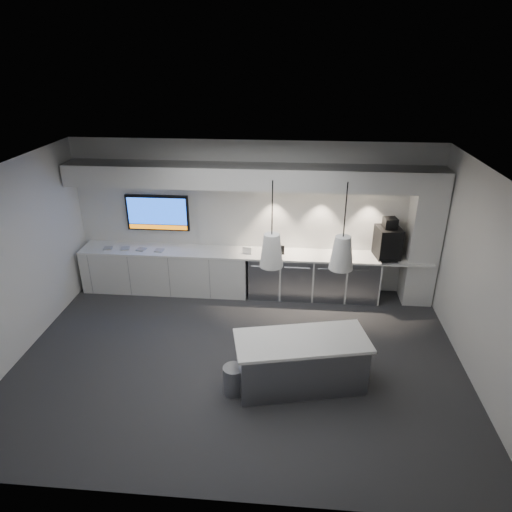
# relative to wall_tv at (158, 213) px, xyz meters

# --- Properties ---
(floor) EXTENTS (7.00, 7.00, 0.00)m
(floor) POSITION_rel_wall_tv_xyz_m (1.90, -2.45, -1.56)
(floor) COLOR #303033
(floor) RESTS_ON ground
(ceiling) EXTENTS (7.00, 7.00, 0.00)m
(ceiling) POSITION_rel_wall_tv_xyz_m (1.90, -2.45, 1.44)
(ceiling) COLOR black
(ceiling) RESTS_ON wall_back
(wall_back) EXTENTS (7.00, 0.00, 7.00)m
(wall_back) POSITION_rel_wall_tv_xyz_m (1.90, 0.05, -0.06)
(wall_back) COLOR white
(wall_back) RESTS_ON floor
(wall_front) EXTENTS (7.00, 0.00, 7.00)m
(wall_front) POSITION_rel_wall_tv_xyz_m (1.90, -4.95, -0.06)
(wall_front) COLOR white
(wall_front) RESTS_ON floor
(wall_left) EXTENTS (0.00, 7.00, 7.00)m
(wall_left) POSITION_rel_wall_tv_xyz_m (-1.60, -2.45, -0.06)
(wall_left) COLOR white
(wall_left) RESTS_ON floor
(wall_right) EXTENTS (0.00, 7.00, 7.00)m
(wall_right) POSITION_rel_wall_tv_xyz_m (5.40, -2.45, -0.06)
(wall_right) COLOR white
(wall_right) RESTS_ON floor
(back_counter) EXTENTS (6.80, 0.65, 0.04)m
(back_counter) POSITION_rel_wall_tv_xyz_m (1.90, -0.27, -0.68)
(back_counter) COLOR white
(back_counter) RESTS_ON left_base_cabinets
(left_base_cabinets) EXTENTS (3.30, 0.63, 0.86)m
(left_base_cabinets) POSITION_rel_wall_tv_xyz_m (0.15, -0.27, -1.13)
(left_base_cabinets) COLOR white
(left_base_cabinets) RESTS_ON floor
(fridge_unit_a) EXTENTS (0.60, 0.61, 0.85)m
(fridge_unit_a) POSITION_rel_wall_tv_xyz_m (2.15, -0.27, -1.13)
(fridge_unit_a) COLOR gray
(fridge_unit_a) RESTS_ON floor
(fridge_unit_b) EXTENTS (0.60, 0.61, 0.85)m
(fridge_unit_b) POSITION_rel_wall_tv_xyz_m (2.78, -0.27, -1.13)
(fridge_unit_b) COLOR gray
(fridge_unit_b) RESTS_ON floor
(fridge_unit_c) EXTENTS (0.60, 0.61, 0.85)m
(fridge_unit_c) POSITION_rel_wall_tv_xyz_m (3.41, -0.27, -1.13)
(fridge_unit_c) COLOR gray
(fridge_unit_c) RESTS_ON floor
(fridge_unit_d) EXTENTS (0.60, 0.61, 0.85)m
(fridge_unit_d) POSITION_rel_wall_tv_xyz_m (4.04, -0.27, -1.13)
(fridge_unit_d) COLOR gray
(fridge_unit_d) RESTS_ON floor
(backsplash) EXTENTS (4.60, 0.03, 1.30)m
(backsplash) POSITION_rel_wall_tv_xyz_m (3.10, 0.03, -0.01)
(backsplash) COLOR white
(backsplash) RESTS_ON wall_back
(soffit) EXTENTS (6.90, 0.60, 0.40)m
(soffit) POSITION_rel_wall_tv_xyz_m (1.90, -0.25, 0.84)
(soffit) COLOR white
(soffit) RESTS_ON wall_back
(column) EXTENTS (0.55, 0.55, 2.60)m
(column) POSITION_rel_wall_tv_xyz_m (5.10, -0.25, -0.26)
(column) COLOR white
(column) RESTS_ON floor
(wall_tv) EXTENTS (1.25, 0.07, 0.72)m
(wall_tv) POSITION_rel_wall_tv_xyz_m (0.00, 0.00, 0.00)
(wall_tv) COLOR black
(wall_tv) RESTS_ON wall_back
(island) EXTENTS (2.01, 1.20, 0.80)m
(island) POSITION_rel_wall_tv_xyz_m (2.86, -2.97, -1.16)
(island) COLOR gray
(island) RESTS_ON floor
(bin) EXTENTS (0.39, 0.39, 0.43)m
(bin) POSITION_rel_wall_tv_xyz_m (1.91, -3.20, -1.34)
(bin) COLOR gray
(bin) RESTS_ON floor
(coffee_machine) EXTENTS (0.49, 0.65, 0.78)m
(coffee_machine) POSITION_rel_wall_tv_xyz_m (4.46, -0.25, -0.34)
(coffee_machine) COLOR black
(coffee_machine) RESTS_ON back_counter
(sign_black) EXTENTS (0.14, 0.04, 0.18)m
(sign_black) POSITION_rel_wall_tv_xyz_m (2.46, -0.31, -0.57)
(sign_black) COLOR black
(sign_black) RESTS_ON back_counter
(sign_white) EXTENTS (0.18, 0.07, 0.14)m
(sign_white) POSITION_rel_wall_tv_xyz_m (1.81, -0.36, -0.59)
(sign_white) COLOR white
(sign_white) RESTS_ON back_counter
(cup_cluster) EXTENTS (0.16, 0.16, 0.14)m
(cup_cluster) POSITION_rel_wall_tv_xyz_m (3.70, -0.32, -0.59)
(cup_cluster) COLOR silver
(cup_cluster) RESTS_ON back_counter
(tray_a) EXTENTS (0.19, 0.19, 0.02)m
(tray_a) POSITION_rel_wall_tv_xyz_m (-0.96, -0.35, -0.65)
(tray_a) COLOR #A6A6A6
(tray_a) RESTS_ON back_counter
(tray_b) EXTENTS (0.20, 0.20, 0.02)m
(tray_b) POSITION_rel_wall_tv_xyz_m (-0.62, -0.33, -0.65)
(tray_b) COLOR #A6A6A6
(tray_b) RESTS_ON back_counter
(tray_c) EXTENTS (0.19, 0.19, 0.02)m
(tray_c) POSITION_rel_wall_tv_xyz_m (-0.29, -0.35, -0.65)
(tray_c) COLOR #A6A6A6
(tray_c) RESTS_ON back_counter
(tray_d) EXTENTS (0.17, 0.17, 0.02)m
(tray_d) POSITION_rel_wall_tv_xyz_m (0.08, -0.37, -0.65)
(tray_d) COLOR #A6A6A6
(tray_d) RESTS_ON back_counter
(pendant_left) EXTENTS (0.31, 0.31, 1.14)m
(pendant_left) POSITION_rel_wall_tv_xyz_m (2.41, -2.97, 0.59)
(pendant_left) COLOR white
(pendant_left) RESTS_ON ceiling
(pendant_right) EXTENTS (0.31, 0.31, 1.14)m
(pendant_right) POSITION_rel_wall_tv_xyz_m (3.31, -2.97, 0.59)
(pendant_right) COLOR white
(pendant_right) RESTS_ON ceiling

